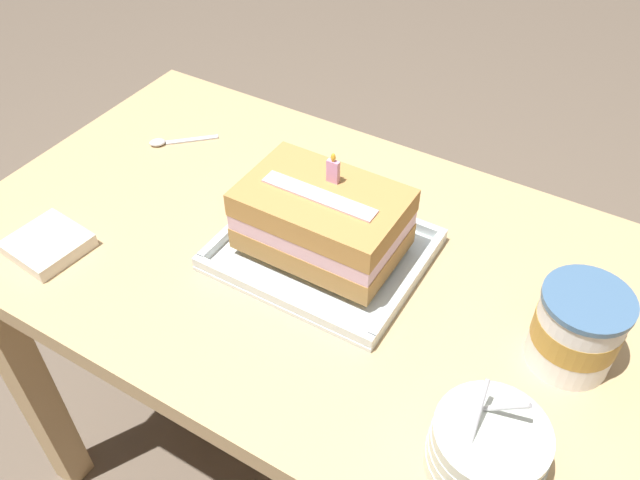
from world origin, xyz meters
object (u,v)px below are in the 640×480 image
(bowl_stack, at_px, (487,449))
(serving_spoon_near_tray, at_px, (168,142))
(foil_tray, at_px, (323,252))
(napkin_pile, at_px, (48,244))
(birthday_cake, at_px, (323,219))
(ice_cream_tub, at_px, (577,329))

(bowl_stack, relative_size, serving_spoon_near_tray, 1.31)
(foil_tray, bearing_deg, bowl_stack, -31.27)
(foil_tray, height_order, napkin_pile, foil_tray)
(bowl_stack, bearing_deg, birthday_cake, 148.73)
(foil_tray, xyz_separation_m, napkin_pile, (-0.37, -0.21, 0.00))
(ice_cream_tub, xyz_separation_m, napkin_pile, (-0.74, -0.20, -0.05))
(bowl_stack, xyz_separation_m, serving_spoon_near_tray, (-0.73, 0.31, -0.03))
(serving_spoon_near_tray, distance_m, napkin_pile, 0.31)
(bowl_stack, distance_m, napkin_pile, 0.70)
(birthday_cake, relative_size, serving_spoon_near_tray, 2.25)
(birthday_cake, distance_m, napkin_pile, 0.43)
(bowl_stack, bearing_deg, foil_tray, 148.73)
(foil_tray, distance_m, napkin_pile, 0.42)
(birthday_cake, relative_size, ice_cream_tub, 1.97)
(foil_tray, height_order, birthday_cake, birthday_cake)
(foil_tray, bearing_deg, serving_spoon_near_tray, 165.06)
(ice_cream_tub, distance_m, napkin_pile, 0.77)
(birthday_cake, bearing_deg, napkin_pile, -150.76)
(serving_spoon_near_tray, height_order, napkin_pile, napkin_pile)
(bowl_stack, xyz_separation_m, ice_cream_tub, (0.04, 0.20, 0.02))
(serving_spoon_near_tray, xyz_separation_m, napkin_pile, (0.03, -0.31, 0.01))
(ice_cream_tub, height_order, napkin_pile, ice_cream_tub)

